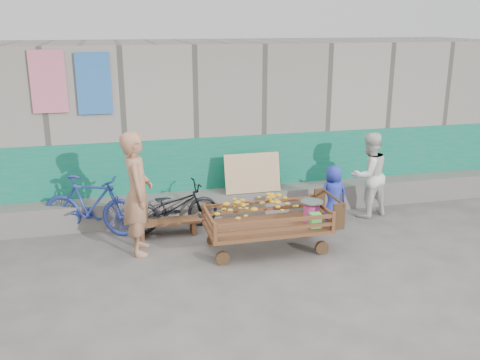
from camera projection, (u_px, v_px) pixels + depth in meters
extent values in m
plane|color=#4E4B47|center=(273.00, 270.00, 7.54)|extent=(80.00, 80.00, 0.00)
cube|color=gray|center=(214.00, 117.00, 10.92)|extent=(12.00, 3.00, 3.00)
cube|color=#067559|center=(231.00, 174.00, 9.74)|extent=(12.00, 0.03, 1.40)
cube|color=slate|center=(234.00, 203.00, 9.66)|extent=(12.00, 0.50, 0.45)
cube|color=tan|center=(252.00, 173.00, 9.44)|extent=(1.00, 0.19, 0.68)
cube|color=#D56D88|center=(48.00, 82.00, 8.52)|extent=(0.55, 0.03, 1.00)
cube|color=#2E6AB8|center=(94.00, 84.00, 8.70)|extent=(0.55, 0.03, 1.00)
cube|color=brown|center=(267.00, 227.00, 8.10)|extent=(1.84, 0.92, 0.05)
cylinder|color=#351F14|center=(223.00, 258.00, 7.69)|extent=(0.20, 0.06, 0.20)
cube|color=brown|center=(215.00, 232.00, 7.45)|extent=(0.05, 0.05, 0.29)
cylinder|color=#351F14|center=(213.00, 240.00, 8.32)|extent=(0.20, 0.06, 0.20)
cube|color=brown|center=(204.00, 212.00, 8.25)|extent=(0.05, 0.05, 0.29)
cylinder|color=#351F14|center=(322.00, 248.00, 8.05)|extent=(0.20, 0.06, 0.20)
cube|color=brown|center=(333.00, 221.00, 7.87)|extent=(0.05, 0.05, 0.29)
cylinder|color=#351F14|center=(306.00, 231.00, 8.68)|extent=(0.20, 0.06, 0.20)
cube|color=brown|center=(312.00, 203.00, 8.66)|extent=(0.05, 0.05, 0.29)
cube|color=brown|center=(276.00, 229.00, 7.67)|extent=(1.78, 0.04, 0.05)
cube|color=brown|center=(276.00, 221.00, 7.63)|extent=(1.78, 0.04, 0.05)
cube|color=brown|center=(259.00, 210.00, 8.47)|extent=(1.78, 0.04, 0.05)
cube|color=brown|center=(259.00, 202.00, 8.43)|extent=(1.78, 0.04, 0.05)
cube|color=brown|center=(209.00, 224.00, 7.86)|extent=(0.04, 0.86, 0.05)
cube|color=brown|center=(209.00, 216.00, 7.83)|extent=(0.04, 0.86, 0.05)
cube|color=brown|center=(322.00, 214.00, 8.28)|extent=(0.04, 0.86, 0.05)
cube|color=brown|center=(322.00, 206.00, 8.24)|extent=(0.04, 0.86, 0.05)
cylinder|color=#351F14|center=(334.00, 197.00, 8.25)|extent=(0.04, 0.82, 0.04)
cube|color=#351F14|center=(319.00, 201.00, 8.63)|extent=(0.18, 0.04, 0.41)
cube|color=#351F14|center=(339.00, 217.00, 7.93)|extent=(0.18, 0.04, 0.41)
ellipsoid|color=gold|center=(261.00, 212.00, 8.01)|extent=(1.33, 0.71, 0.45)
cylinder|color=#E644A1|center=(311.00, 213.00, 8.23)|extent=(0.24, 0.24, 0.27)
cylinder|color=silver|center=(312.00, 204.00, 8.19)|extent=(0.03, 0.03, 0.06)
cylinder|color=silver|center=(312.00, 202.00, 8.17)|extent=(0.35, 0.35, 0.02)
cube|color=#55CE4E|center=(315.00, 220.00, 7.95)|extent=(0.16, 0.12, 0.22)
cube|color=brown|center=(167.00, 221.00, 8.71)|extent=(1.05, 0.31, 0.04)
cube|color=brown|center=(142.00, 232.00, 8.66)|extent=(0.06, 0.29, 0.21)
cube|color=brown|center=(193.00, 227.00, 8.85)|extent=(0.06, 0.29, 0.21)
imported|color=#AC7654|center=(137.00, 193.00, 7.90)|extent=(0.48, 0.70, 1.86)
imported|color=white|center=(369.00, 175.00, 9.46)|extent=(0.87, 0.75, 1.53)
imported|color=#2635B1|center=(333.00, 195.00, 9.13)|extent=(0.53, 0.36, 1.04)
imported|color=black|center=(173.00, 207.00, 8.91)|extent=(1.59, 0.74, 0.80)
imported|color=#2B3C97|center=(91.00, 205.00, 8.68)|extent=(1.72, 1.13, 1.01)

